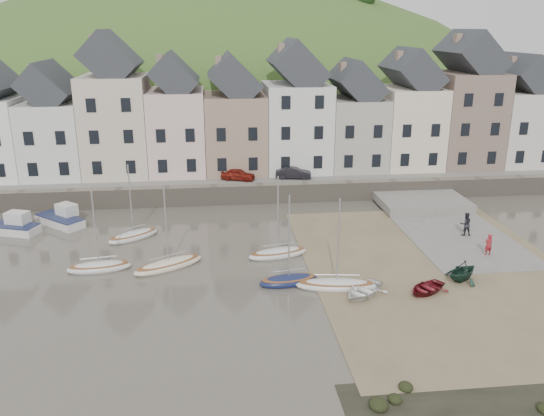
{
  "coord_description": "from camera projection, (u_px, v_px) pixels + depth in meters",
  "views": [
    {
      "loc": [
        -4.39,
        -33.86,
        16.13
      ],
      "look_at": [
        0.0,
        6.0,
        3.0
      ],
      "focal_mm": 36.73,
      "sensor_mm": 36.0,
      "label": 1
    }
  ],
  "objects": [
    {
      "name": "ground",
      "position": [
        282.0,
        278.0,
        37.46
      ],
      "size": [
        160.0,
        160.0,
        0.0
      ],
      "primitive_type": "plane",
      "color": "#4C463C",
      "rests_on": "ground"
    },
    {
      "name": "car_right",
      "position": [
        293.0,
        173.0,
        55.58
      ],
      "size": [
        3.7,
        1.82,
        1.17
      ],
      "primitive_type": "imported",
      "rotation": [
        0.0,
        0.0,
        1.4
      ],
      "color": "black",
      "rests_on": "quay_street"
    },
    {
      "name": "rowboat_white",
      "position": [
        363.0,
        290.0,
        34.78
      ],
      "size": [
        4.09,
        4.05,
        0.7
      ],
      "primitive_type": "imported",
      "rotation": [
        0.0,
        0.0,
        -0.82
      ],
      "color": "white",
      "rests_on": "beach"
    },
    {
      "name": "sailboat_2",
      "position": [
        169.0,
        265.0,
        38.89
      ],
      "size": [
        5.25,
        3.9,
        6.32
      ],
      "color": "beige",
      "rests_on": "ground"
    },
    {
      "name": "hillside",
      "position": [
        211.0,
        227.0,
        99.22
      ],
      "size": [
        134.4,
        84.0,
        84.0
      ],
      "color": "#3D6026",
      "rests_on": "ground"
    },
    {
      "name": "quay_land",
      "position": [
        249.0,
        159.0,
        67.46
      ],
      "size": [
        90.0,
        30.0,
        1.5
      ],
      "primitive_type": "cube",
      "color": "#3D6026",
      "rests_on": "ground"
    },
    {
      "name": "motorboat_2",
      "position": [
        61.0,
        218.0,
        47.35
      ],
      "size": [
        4.71,
        4.49,
        1.7
      ],
      "color": "silver",
      "rests_on": "ground"
    },
    {
      "name": "beach",
      "position": [
        439.0,
        270.0,
        38.6
      ],
      "size": [
        18.0,
        26.0,
        0.06
      ],
      "primitive_type": "cube",
      "color": "brown",
      "rests_on": "ground"
    },
    {
      "name": "person_red",
      "position": [
        489.0,
        245.0,
        40.68
      ],
      "size": [
        0.62,
        0.44,
        1.62
      ],
      "primitive_type": "imported",
      "rotation": [
        0.0,
        0.0,
        3.24
      ],
      "color": "maroon",
      "rests_on": "slipway"
    },
    {
      "name": "seawall",
      "position": [
        259.0,
        193.0,
        53.24
      ],
      "size": [
        70.0,
        1.2,
        1.8
      ],
      "primitive_type": "cube",
      "color": "slate",
      "rests_on": "ground"
    },
    {
      "name": "quay_street",
      "position": [
        256.0,
        177.0,
        56.35
      ],
      "size": [
        70.0,
        7.0,
        0.1
      ],
      "primitive_type": "cube",
      "color": "slate",
      "rests_on": "quay_land"
    },
    {
      "name": "person_dark",
      "position": [
        466.0,
        224.0,
        44.47
      ],
      "size": [
        0.95,
        0.74,
        1.91
      ],
      "primitive_type": "imported",
      "rotation": [
        0.0,
        0.0,
        3.12
      ],
      "color": "black",
      "rests_on": "slipway"
    },
    {
      "name": "motorboat_0",
      "position": [
        11.0,
        226.0,
        45.49
      ],
      "size": [
        5.22,
        3.28,
        1.7
      ],
      "color": "silver",
      "rests_on": "ground"
    },
    {
      "name": "townhouse_terrace",
      "position": [
        270.0,
        115.0,
        58.04
      ],
      "size": [
        61.05,
        8.0,
        13.93
      ],
      "color": "white",
      "rests_on": "quay_land"
    },
    {
      "name": "sailboat_0",
      "position": [
        134.0,
        236.0,
        44.29
      ],
      "size": [
        4.37,
        3.79,
        6.32
      ],
      "color": "silver",
      "rests_on": "ground"
    },
    {
      "name": "slipway",
      "position": [
        447.0,
        228.0,
        46.56
      ],
      "size": [
        8.0,
        18.0,
        0.12
      ],
      "primitive_type": "cube",
      "color": "slate",
      "rests_on": "ground"
    },
    {
      "name": "rowboat_red",
      "position": [
        426.0,
        288.0,
        35.2
      ],
      "size": [
        3.54,
        3.3,
        0.6
      ],
      "primitive_type": "imported",
      "rotation": [
        0.0,
        0.0,
        -1.0
      ],
      "color": "maroon",
      "rests_on": "beach"
    },
    {
      "name": "sailboat_1",
      "position": [
        99.0,
        267.0,
        38.54
      ],
      "size": [
        4.54,
        2.06,
        6.32
      ],
      "color": "silver",
      "rests_on": "ground"
    },
    {
      "name": "sailboat_5",
      "position": [
        289.0,
        280.0,
        36.52
      ],
      "size": [
        4.16,
        2.09,
        6.32
      ],
      "color": "#151E43",
      "rests_on": "ground"
    },
    {
      "name": "sailboat_3",
      "position": [
        278.0,
        253.0,
        40.87
      ],
      "size": [
        4.73,
        2.48,
        6.32
      ],
      "color": "silver",
      "rests_on": "ground"
    },
    {
      "name": "rowboat_green",
      "position": [
        462.0,
        271.0,
        36.72
      ],
      "size": [
        3.47,
        3.34,
        1.41
      ],
      "primitive_type": "imported",
      "rotation": [
        0.0,
        0.0,
        -1.04
      ],
      "color": "#153026",
      "rests_on": "beach"
    },
    {
      "name": "sailboat_4",
      "position": [
        337.0,
        285.0,
        35.88
      ],
      "size": [
        5.45,
        2.19,
        6.32
      ],
      "color": "silver",
      "rests_on": "ground"
    },
    {
      "name": "car_left",
      "position": [
        238.0,
        174.0,
        55.01
      ],
      "size": [
        3.64,
        2.39,
        1.15
      ],
      "primitive_type": "imported",
      "rotation": [
        0.0,
        0.0,
        1.24
      ],
      "color": "maroon",
      "rests_on": "quay_street"
    }
  ]
}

